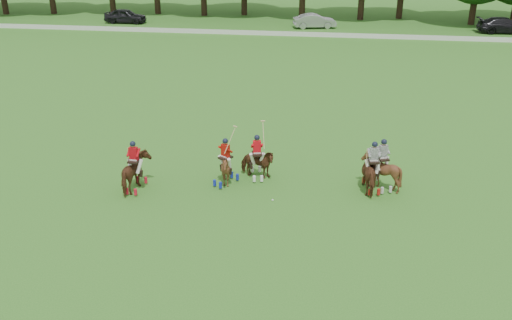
# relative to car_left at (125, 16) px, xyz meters

# --- Properties ---
(ground) EXTENTS (180.00, 180.00, 0.00)m
(ground) POSITION_rel_car_left_xyz_m (19.17, -42.50, -0.78)
(ground) COLOR #2C691E
(ground) RESTS_ON ground
(boundary_rail) EXTENTS (120.00, 0.10, 0.44)m
(boundary_rail) POSITION_rel_car_left_xyz_m (19.17, -4.50, -0.56)
(boundary_rail) COLOR white
(boundary_rail) RESTS_ON ground
(car_left) EXTENTS (4.57, 1.88, 1.55)m
(car_left) POSITION_rel_car_left_xyz_m (0.00, 0.00, 0.00)
(car_left) COLOR black
(car_left) RESTS_ON ground
(car_mid) EXTENTS (4.70, 2.51, 1.47)m
(car_mid) POSITION_rel_car_left_xyz_m (20.82, 0.00, -0.04)
(car_mid) COLOR #A9A8AD
(car_mid) RESTS_ON ground
(car_right) EXTENTS (5.46, 2.49, 1.55)m
(car_right) POSITION_rel_car_left_xyz_m (40.06, 0.00, -0.00)
(car_right) COLOR black
(car_right) RESTS_ON ground
(polo_red_a) EXTENTS (1.24, 2.03, 2.37)m
(polo_red_a) POSITION_rel_car_left_xyz_m (14.57, -39.22, 0.09)
(polo_red_a) COLOR #452512
(polo_red_a) RESTS_ON ground
(polo_red_b) EXTENTS (1.67, 1.52, 2.71)m
(polo_red_b) POSITION_rel_car_left_xyz_m (19.78, -37.24, -0.01)
(polo_red_b) COLOR #452512
(polo_red_b) RESTS_ON ground
(polo_red_c) EXTENTS (1.82, 1.86, 2.81)m
(polo_red_c) POSITION_rel_car_left_xyz_m (18.47, -38.09, 0.03)
(polo_red_c) COLOR #452512
(polo_red_c) RESTS_ON ground
(polo_stripe_a) EXTENTS (1.27, 2.09, 2.36)m
(polo_stripe_a) POSITION_rel_car_left_xyz_m (25.06, -37.79, 0.08)
(polo_stripe_a) COLOR #452512
(polo_stripe_a) RESTS_ON ground
(polo_stripe_b) EXTENTS (1.87, 1.96, 2.39)m
(polo_stripe_b) POSITION_rel_car_left_xyz_m (25.46, -37.53, 0.10)
(polo_stripe_b) COLOR #452512
(polo_stripe_b) RESTS_ON ground
(polo_ball) EXTENTS (0.09, 0.09, 0.09)m
(polo_ball) POSITION_rel_car_left_xyz_m (20.77, -39.44, -0.73)
(polo_ball) COLOR white
(polo_ball) RESTS_ON ground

